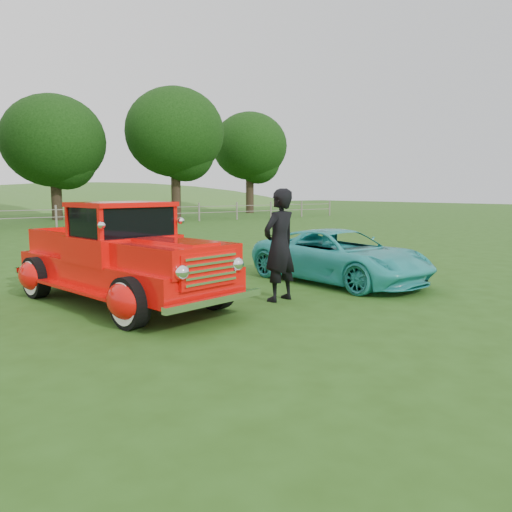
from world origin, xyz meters
TOP-DOWN VIEW (x-y plane):
  - ground at (0.00, 0.00)m, footprint 140.00×140.00m
  - tree_near_east at (5.00, 29.00)m, footprint 6.80×6.80m
  - tree_mid_east at (13.00, 27.00)m, footprint 7.20×7.20m
  - tree_far_east at (22.00, 30.00)m, footprint 6.60×6.60m
  - red_pickup at (-1.37, 2.01)m, footprint 2.84×5.21m
  - teal_sedan at (3.21, 1.16)m, footprint 2.13×4.20m
  - man at (0.97, 0.53)m, footprint 0.80×0.59m

SIDE VIEW (x-z plane):
  - ground at x=0.00m, z-range 0.00..0.00m
  - teal_sedan at x=3.21m, z-range 0.00..1.14m
  - red_pickup at x=-1.37m, z-range -0.09..1.69m
  - man at x=0.97m, z-range 0.00..2.01m
  - tree_near_east at x=5.00m, z-range 1.08..9.41m
  - tree_far_east at x=22.00m, z-range 1.43..10.29m
  - tree_mid_east at x=13.00m, z-range 1.45..10.89m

